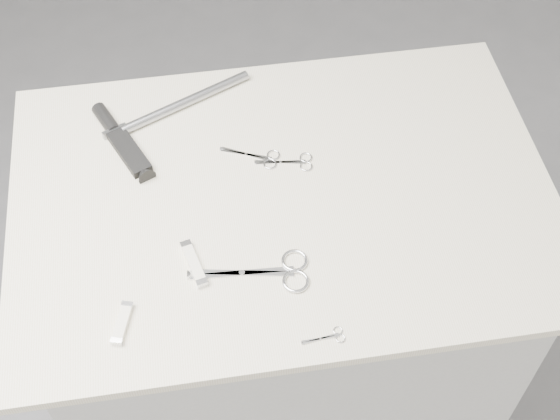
{
  "coord_description": "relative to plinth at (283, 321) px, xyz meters",
  "views": [
    {
      "loc": [
        -0.14,
        -0.89,
        2.03
      ],
      "look_at": [
        -0.01,
        -0.04,
        0.92
      ],
      "focal_mm": 50.0,
      "sensor_mm": 36.0,
      "label": 1
    }
  ],
  "objects": [
    {
      "name": "ground",
      "position": [
        0.0,
        0.0,
        -0.46
      ],
      "size": [
        4.0,
        4.0,
        0.01
      ],
      "primitive_type": "cube",
      "color": "slate",
      "rests_on": "ground"
    },
    {
      "name": "plinth",
      "position": [
        0.0,
        0.0,
        0.0
      ],
      "size": [
        0.9,
        0.6,
        0.9
      ],
      "primitive_type": "cube",
      "color": "#BCBCB9",
      "rests_on": "ground"
    },
    {
      "name": "display_board",
      "position": [
        0.0,
        0.0,
        0.46
      ],
      "size": [
        1.0,
        0.7,
        0.02
      ],
      "primitive_type": "cube",
      "color": "beige",
      "rests_on": "plinth"
    },
    {
      "name": "large_shears",
      "position": [
        -0.04,
        -0.17,
        0.47
      ],
      "size": [
        0.21,
        0.09,
        0.01
      ],
      "rotation": [
        0.0,
        0.0,
        -0.12
      ],
      "color": "silver",
      "rests_on": "display_board"
    },
    {
      "name": "embroidery_scissors_a",
      "position": [
        0.03,
        0.07,
        0.47
      ],
      "size": [
        0.11,
        0.05,
        0.0
      ],
      "rotation": [
        0.0,
        0.0,
        -0.14
      ],
      "color": "silver",
      "rests_on": "display_board"
    },
    {
      "name": "embroidery_scissors_b",
      "position": [
        -0.03,
        0.09,
        0.47
      ],
      "size": [
        0.11,
        0.07,
        0.0
      ],
      "rotation": [
        0.0,
        0.0,
        -0.43
      ],
      "color": "silver",
      "rests_on": "display_board"
    },
    {
      "name": "tiny_scissors",
      "position": [
        0.03,
        -0.31,
        0.47
      ],
      "size": [
        0.07,
        0.03,
        0.0
      ],
      "rotation": [
        0.0,
        0.0,
        0.09
      ],
      "color": "silver",
      "rests_on": "display_board"
    },
    {
      "name": "sheathed_knife",
      "position": [
        -0.29,
        0.18,
        0.48
      ],
      "size": [
        0.11,
        0.2,
        0.03
      ],
      "rotation": [
        0.0,
        0.0,
        1.99
      ],
      "color": "black",
      "rests_on": "display_board"
    },
    {
      "name": "pocket_knife_a",
      "position": [
        -0.18,
        -0.13,
        0.48
      ],
      "size": [
        0.04,
        0.1,
        0.01
      ],
      "rotation": [
        0.0,
        0.0,
        1.81
      ],
      "color": "white",
      "rests_on": "display_board"
    },
    {
      "name": "pocket_knife_b",
      "position": [
        -0.3,
        -0.23,
        0.47
      ],
      "size": [
        0.04,
        0.08,
        0.01
      ],
      "rotation": [
        0.0,
        0.0,
        1.28
      ],
      "color": "white",
      "rests_on": "display_board"
    },
    {
      "name": "metal_rail",
      "position": [
        -0.16,
        0.26,
        0.48
      ],
      "size": [
        0.27,
        0.14,
        0.02
      ],
      "primitive_type": "cylinder",
      "rotation": [
        0.0,
        1.57,
        0.43
      ],
      "color": "#919399",
      "rests_on": "display_board"
    }
  ]
}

